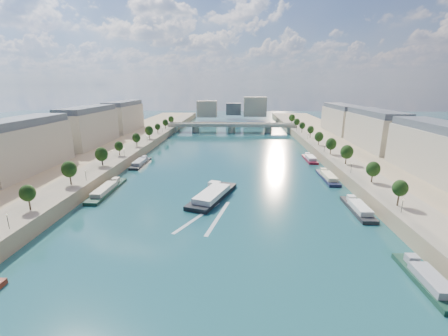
# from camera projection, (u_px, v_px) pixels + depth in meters

# --- Properties ---
(ground) EXTENTS (700.00, 700.00, 0.00)m
(ground) POSITION_uv_depth(u_px,v_px,m) (226.00, 173.00, 142.52)
(ground) COLOR #0D363C
(ground) RESTS_ON ground
(quay_left) EXTENTS (44.00, 520.00, 5.00)m
(quay_left) POSITION_uv_depth(u_px,v_px,m) (78.00, 166.00, 145.03)
(quay_left) COLOR #9E8460
(quay_left) RESTS_ON ground
(quay_right) EXTENTS (44.00, 520.00, 5.00)m
(quay_right) POSITION_uv_depth(u_px,v_px,m) (381.00, 170.00, 138.67)
(quay_right) COLOR #9E8460
(quay_right) RESTS_ON ground
(pave_left) EXTENTS (14.00, 520.00, 0.10)m
(pave_left) POSITION_uv_depth(u_px,v_px,m) (108.00, 161.00, 143.69)
(pave_left) COLOR gray
(pave_left) RESTS_ON quay_left
(pave_right) EXTENTS (14.00, 520.00, 0.10)m
(pave_right) POSITION_uv_depth(u_px,v_px,m) (349.00, 164.00, 138.65)
(pave_right) COLOR gray
(pave_right) RESTS_ON quay_right
(trees_left) EXTENTS (4.80, 268.80, 8.26)m
(trees_left) POSITION_uv_depth(u_px,v_px,m) (112.00, 149.00, 144.07)
(trees_left) COLOR #382B1E
(trees_left) RESTS_ON ground
(trees_right) EXTENTS (4.80, 268.80, 8.26)m
(trees_right) POSITION_uv_depth(u_px,v_px,m) (339.00, 148.00, 146.90)
(trees_right) COLOR #382B1E
(trees_right) RESTS_ON ground
(lamps_left) EXTENTS (0.36, 200.36, 4.28)m
(lamps_left) POSITION_uv_depth(u_px,v_px,m) (108.00, 161.00, 133.13)
(lamps_left) COLOR black
(lamps_left) RESTS_ON ground
(lamps_right) EXTENTS (0.36, 200.36, 4.28)m
(lamps_right) POSITION_uv_depth(u_px,v_px,m) (336.00, 156.00, 142.92)
(lamps_right) COLOR black
(lamps_right) RESTS_ON ground
(buildings_left) EXTENTS (16.00, 226.00, 23.20)m
(buildings_left) POSITION_uv_depth(u_px,v_px,m) (62.00, 133.00, 153.41)
(buildings_left) COLOR #B7A48C
(buildings_left) RESTS_ON ground
(buildings_right) EXTENTS (16.00, 226.00, 23.20)m
(buildings_right) POSITION_uv_depth(u_px,v_px,m) (401.00, 136.00, 145.90)
(buildings_right) COLOR #B7A48C
(buildings_right) RESTS_ON ground
(skyline) EXTENTS (79.00, 42.00, 22.00)m
(skyline) POSITION_uv_depth(u_px,v_px,m) (236.00, 108.00, 349.69)
(skyline) COLOR #B7A48C
(skyline) RESTS_ON ground
(bridge) EXTENTS (112.00, 12.00, 8.15)m
(bridge) POSITION_uv_depth(u_px,v_px,m) (232.00, 126.00, 263.30)
(bridge) COLOR #C1B79E
(bridge) RESTS_ON ground
(tour_barge) EXTENTS (17.55, 30.61, 4.00)m
(tour_barge) POSITION_uv_depth(u_px,v_px,m) (213.00, 195.00, 110.54)
(tour_barge) COLOR black
(tour_barge) RESTS_ON ground
(wake) EXTENTS (15.92, 25.68, 0.04)m
(wake) POSITION_uv_depth(u_px,v_px,m) (208.00, 217.00, 94.91)
(wake) COLOR silver
(wake) RESTS_ON ground
(moored_barges_left) EXTENTS (5.00, 160.85, 3.60)m
(moored_barges_left) POSITION_uv_depth(u_px,v_px,m) (70.00, 219.00, 91.37)
(moored_barges_left) COLOR black
(moored_barges_left) RESTS_ON ground
(moored_barges_right) EXTENTS (5.00, 163.85, 3.60)m
(moored_barges_right) POSITION_uv_depth(u_px,v_px,m) (361.00, 212.00, 96.81)
(moored_barges_right) COLOR black
(moored_barges_right) RESTS_ON ground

